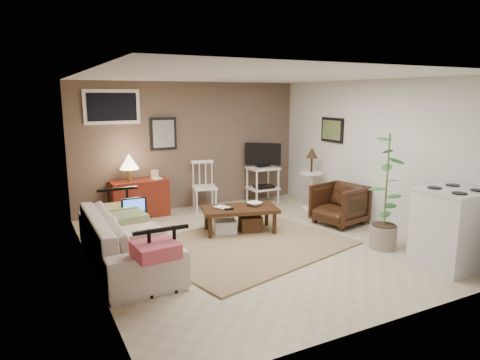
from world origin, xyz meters
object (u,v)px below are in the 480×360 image
tv_stand (263,171)px  side_table (311,171)px  spindle_chair (204,187)px  coffee_table (239,218)px  armchair (339,202)px  stove (452,228)px  red_console (139,195)px  potted_plant (386,188)px  sofa (126,230)px

tv_stand → side_table: bearing=-56.4°
spindle_chair → tv_stand: (1.28, 0.01, 0.21)m
coffee_table → tv_stand: bearing=49.3°
side_table → armchair: size_ratio=1.58×
side_table → stove: (-0.12, -3.11, -0.23)m
armchair → red_console: bearing=-136.5°
coffee_table → side_table: bearing=20.2°
potted_plant → stove: 0.99m
potted_plant → coffee_table: bearing=134.4°
red_console → spindle_chair: 1.22m
spindle_chair → tv_stand: size_ratio=0.77×
armchair → stove: size_ratio=0.74×
spindle_chair → side_table: side_table is taller
tv_stand → side_table: size_ratio=1.02×
tv_stand → potted_plant: size_ratio=0.73×
red_console → tv_stand: size_ratio=0.94×
spindle_chair → armchair: spindle_chair is taller
potted_plant → stove: potted_plant is taller
side_table → stove: size_ratio=1.17×
sofa → red_console: 2.22m
sofa → armchair: (3.57, 0.09, -0.07)m
red_console → spindle_chair: bearing=-6.4°
coffee_table → side_table: 2.08m
sofa → tv_stand: (3.19, 1.97, 0.20)m
side_table → sofa: bearing=-163.3°
side_table → coffee_table: bearing=-159.8°
red_console → spindle_chair: size_ratio=1.23×
armchair → sofa: bearing=-100.1°
red_console → potted_plant: size_ratio=0.69×
sofa → tv_stand: 3.75m
sofa → spindle_chair: (1.90, 1.97, -0.01)m
sofa → spindle_chair: bearing=-44.0°
red_console → side_table: size_ratio=0.97×
coffee_table → sofa: (-1.86, -0.43, 0.20)m
side_table → potted_plant: size_ratio=0.71×
side_table → potted_plant: (-0.38, -2.24, 0.15)m
armchair → stove: (0.06, -2.08, 0.13)m
sofa → tv_stand: bearing=-58.2°
red_console → armchair: bearing=-34.9°
tv_stand → potted_plant: (0.18, -3.09, 0.24)m
sofa → side_table: bearing=-73.3°
armchair → side_table: bearing=158.7°
side_table → armchair: (-0.18, -1.04, -0.36)m
red_console → potted_plant: bearing=-50.2°
tv_stand → stove: (0.45, -3.96, -0.14)m
coffee_table → side_table: side_table is taller
spindle_chair → stove: size_ratio=0.92×
sofa → armchair: 3.57m
sofa → potted_plant: (3.37, -1.12, 0.44)m
coffee_table → armchair: armchair is taller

